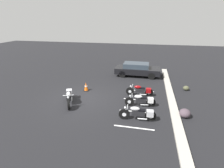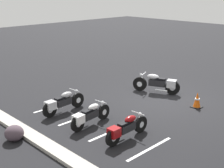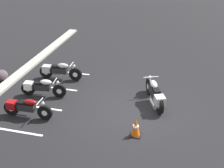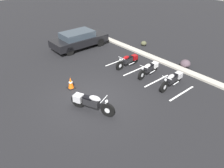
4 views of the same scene
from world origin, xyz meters
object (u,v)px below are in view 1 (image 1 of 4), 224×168
at_px(motorcycle_silver_featured, 69,96).
at_px(parked_bike_0, 141,90).
at_px(parked_bike_2, 139,113).
at_px(parked_bike_1, 142,100).
at_px(traffic_cone, 86,87).
at_px(car_black, 137,69).
at_px(landscape_rock_0, 185,113).
at_px(landscape_rock_1, 186,88).

height_order(motorcycle_silver_featured, parked_bike_0, motorcycle_silver_featured).
bearing_deg(parked_bike_2, parked_bike_1, -95.45).
bearing_deg(traffic_cone, car_black, 142.29).
relative_size(car_black, traffic_cone, 6.41).
distance_m(parked_bike_2, landscape_rock_0, 2.68).
relative_size(motorcycle_silver_featured, parked_bike_1, 1.08).
xyz_separation_m(motorcycle_silver_featured, parked_bike_1, (-0.54, 4.76, -0.06)).
height_order(parked_bike_2, landscape_rock_0, parked_bike_2).
height_order(parked_bike_0, car_black, car_black).
xyz_separation_m(parked_bike_1, parked_bike_2, (1.72, -0.04, 0.02)).
distance_m(car_black, landscape_rock_0, 8.00).
bearing_deg(parked_bike_2, motorcycle_silver_featured, -17.96).
distance_m(car_black, landscape_rock_1, 5.09).
xyz_separation_m(motorcycle_silver_featured, landscape_rock_1, (-3.99, 8.05, -0.29)).
xyz_separation_m(parked_bike_0, car_black, (-4.77, -0.66, 0.27)).
bearing_deg(parked_bike_0, parked_bike_1, 93.77).
distance_m(motorcycle_silver_featured, traffic_cone, 2.32).
bearing_deg(landscape_rock_0, car_black, -155.62).
relative_size(parked_bike_0, traffic_cone, 2.93).
distance_m(parked_bike_2, traffic_cone, 5.58).
xyz_separation_m(landscape_rock_1, traffic_cone, (1.70, -7.71, 0.13)).
distance_m(parked_bike_0, landscape_rock_0, 3.65).
height_order(motorcycle_silver_featured, car_black, car_black).
bearing_deg(landscape_rock_1, parked_bike_2, -32.82).
relative_size(parked_bike_2, landscape_rock_0, 3.26).
bearing_deg(traffic_cone, motorcycle_silver_featured, -8.55).
bearing_deg(motorcycle_silver_featured, traffic_cone, 147.82).
relative_size(motorcycle_silver_featured, parked_bike_0, 1.08).
xyz_separation_m(parked_bike_1, landscape_rock_1, (-3.45, 3.29, -0.23)).
bearing_deg(parked_bike_1, parked_bike_2, 81.82).
relative_size(motorcycle_silver_featured, traffic_cone, 3.17).
distance_m(motorcycle_silver_featured, car_black, 8.00).
relative_size(parked_bike_1, landscape_rock_0, 3.11).
bearing_deg(motorcycle_silver_featured, parked_bike_2, 52.37).
height_order(parked_bike_1, parked_bike_2, parked_bike_2).
bearing_deg(traffic_cone, parked_bike_1, 68.37).
relative_size(landscape_rock_0, traffic_cone, 0.94).
height_order(motorcycle_silver_featured, traffic_cone, motorcycle_silver_featured).
relative_size(parked_bike_1, landscape_rock_1, 4.39).
xyz_separation_m(car_black, landscape_rock_1, (2.97, 4.10, -0.50)).
relative_size(motorcycle_silver_featured, landscape_rock_0, 3.37).
distance_m(parked_bike_1, landscape_rock_0, 2.64).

